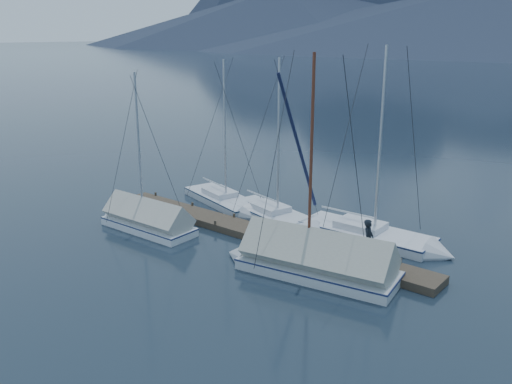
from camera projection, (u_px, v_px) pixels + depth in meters
ground at (228, 249)px, 24.30m from camera, size 1000.00×1000.00×0.00m
dock at (256, 234)px, 25.76m from camera, size 18.00×1.50×0.54m
mooring_posts at (248, 227)px, 25.99m from camera, size 15.12×1.52×0.35m
sailboat_open_left at (230, 204)px, 30.13m from camera, size 6.90×3.65×8.78m
sailboat_open_mid at (283, 220)px, 27.47m from camera, size 7.08×3.58×9.01m
sailboat_open_right at (384, 240)px, 24.89m from camera, size 7.37×3.16×9.72m
sailboat_covered_near at (305, 262)px, 21.76m from camera, size 7.66×3.51×9.62m
sailboat_covered_far at (142, 220)px, 26.75m from camera, size 6.00×2.54×8.36m
person at (368, 240)px, 22.07m from camera, size 0.55×0.71×1.74m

